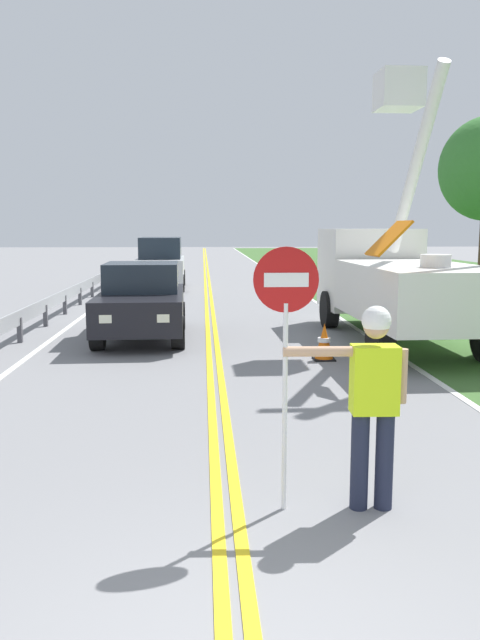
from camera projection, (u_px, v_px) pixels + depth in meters
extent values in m
cube|color=yellow|center=(206.00, 297.00, 22.95)|extent=(0.11, 110.00, 0.01)
cube|color=yellow|center=(211.00, 297.00, 22.96)|extent=(0.11, 110.00, 0.01)
cube|color=silver|center=(307.00, 296.00, 23.17)|extent=(0.12, 110.00, 0.01)
cube|color=silver|center=(109.00, 297.00, 22.75)|extent=(0.12, 110.00, 0.01)
cylinder|color=#1E2338|center=(384.00, 461.00, 5.60)|extent=(0.16, 0.16, 0.88)
cylinder|color=#1E2338|center=(360.00, 461.00, 5.59)|extent=(0.16, 0.16, 0.88)
cube|color=#C6EA19|center=(375.00, 379.00, 5.49)|extent=(0.41, 0.26, 0.60)
cylinder|color=tan|center=(318.00, 351.00, 5.44)|extent=(0.60, 0.11, 0.09)
cylinder|color=tan|center=(402.00, 376.00, 5.49)|extent=(0.09, 0.09, 0.48)
sphere|color=tan|center=(376.00, 326.00, 5.42)|extent=(0.22, 0.22, 0.22)
sphere|color=white|center=(376.00, 320.00, 5.41)|extent=(0.25, 0.25, 0.25)
cylinder|color=silver|center=(285.00, 408.00, 5.51)|extent=(0.04, 0.04, 1.85)
cylinder|color=#B71414|center=(286.00, 280.00, 5.35)|extent=(0.56, 0.03, 0.56)
cube|color=white|center=(286.00, 280.00, 5.33)|extent=(0.38, 0.01, 0.12)
cube|color=white|center=(416.00, 292.00, 12.61)|extent=(2.39, 4.64, 1.10)
cube|color=white|center=(368.00, 269.00, 15.98)|extent=(2.24, 2.14, 2.00)
cube|color=#1E2833|center=(358.00, 255.00, 16.95)|extent=(1.98, 0.10, 0.90)
cylinder|color=silver|center=(436.00, 261.00, 11.61)|extent=(0.56, 0.56, 0.24)
cylinder|color=silver|center=(416.00, 166.00, 12.56)|extent=(0.29, 2.67, 3.54)
cube|color=white|center=(399.00, 90.00, 13.53)|extent=(0.92, 0.92, 0.80)
cube|color=orange|center=(388.00, 238.00, 10.59)|extent=(0.61, 0.81, 0.59)
cylinder|color=black|center=(329.00, 309.00, 15.85)|extent=(0.34, 0.93, 0.92)
cylinder|color=black|center=(409.00, 308.00, 16.01)|extent=(0.34, 0.93, 0.92)
cylinder|color=black|center=(380.00, 339.00, 11.62)|extent=(0.34, 0.93, 0.92)
cube|color=black|center=(142.00, 308.00, 14.18)|extent=(1.94, 4.14, 0.72)
cube|color=#1E2833|center=(142.00, 277.00, 14.33)|extent=(1.66, 1.76, 0.64)
cube|color=#EAEACC|center=(163.00, 318.00, 12.22)|extent=(0.24, 0.07, 0.16)
cube|color=#EAEACC|center=(105.00, 319.00, 12.13)|extent=(0.24, 0.07, 0.16)
cylinder|color=black|center=(178.00, 333.00, 13.05)|extent=(0.30, 0.69, 0.68)
cylinder|color=black|center=(98.00, 334.00, 12.91)|extent=(0.30, 0.69, 0.68)
cylinder|color=black|center=(179.00, 316.00, 15.55)|extent=(0.30, 0.69, 0.68)
cylinder|color=black|center=(112.00, 316.00, 15.42)|extent=(0.30, 0.69, 0.68)
cube|color=silver|center=(161.00, 269.00, 25.88)|extent=(1.92, 4.63, 0.92)
cube|color=#1E2833|center=(161.00, 248.00, 25.76)|extent=(1.67, 2.88, 0.84)
cube|color=#EAEACC|center=(173.00, 272.00, 23.67)|extent=(0.24, 0.06, 0.16)
cube|color=#EAEACC|center=(143.00, 272.00, 23.58)|extent=(0.24, 0.06, 0.16)
cylinder|color=black|center=(181.00, 283.00, 24.61)|extent=(0.29, 0.68, 0.68)
cylinder|color=black|center=(138.00, 284.00, 24.48)|extent=(0.29, 0.68, 0.68)
cylinder|color=black|center=(182.00, 278.00, 27.42)|extent=(0.29, 0.68, 0.68)
cylinder|color=black|center=(144.00, 278.00, 27.29)|extent=(0.29, 0.68, 0.68)
cone|color=orange|center=(376.00, 370.00, 9.60)|extent=(0.36, 0.36, 0.70)
cylinder|color=white|center=(376.00, 367.00, 9.60)|extent=(0.25, 0.25, 0.08)
cube|color=black|center=(375.00, 391.00, 9.65)|extent=(0.40, 0.40, 0.03)
cone|color=orange|center=(324.00, 342.00, 11.96)|extent=(0.36, 0.36, 0.70)
cylinder|color=white|center=(324.00, 340.00, 11.95)|extent=(0.25, 0.25, 0.08)
cube|color=black|center=(324.00, 359.00, 12.00)|extent=(0.40, 0.40, 0.03)
cube|color=#9EA0A3|center=(55.00, 300.00, 17.11)|extent=(0.06, 32.00, 0.32)
cube|color=#4C4C51|center=(20.00, 330.00, 13.76)|extent=(0.10, 0.10, 0.55)
cube|color=#4C4C51|center=(45.00, 316.00, 16.02)|extent=(0.10, 0.10, 0.55)
cube|color=#4C4C51|center=(65.00, 305.00, 18.28)|extent=(0.10, 0.10, 0.55)
cube|color=#4C4C51|center=(80.00, 296.00, 20.54)|extent=(0.10, 0.10, 0.55)
cube|color=#4C4C51|center=(92.00, 290.00, 22.80)|extent=(0.10, 0.10, 0.55)
cube|color=#4C4C51|center=(102.00, 284.00, 25.05)|extent=(0.10, 0.10, 0.55)
cube|color=#4C4C51|center=(110.00, 279.00, 27.31)|extent=(0.10, 0.10, 0.55)
cube|color=#4C4C51|center=(117.00, 275.00, 29.57)|extent=(0.10, 0.10, 0.55)
cube|color=#4C4C51|center=(123.00, 272.00, 31.83)|extent=(0.10, 0.10, 0.55)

